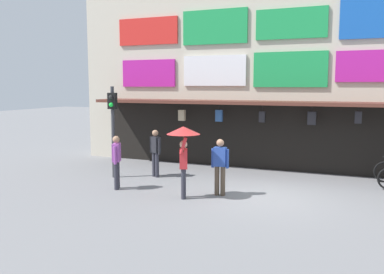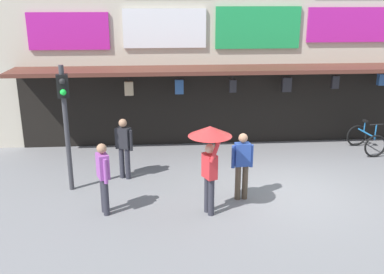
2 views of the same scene
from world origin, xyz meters
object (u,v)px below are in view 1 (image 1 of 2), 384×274
traffic_light_near (113,117)px  pedestrian_in_green (155,150)px  pedestrian_in_black (117,159)px  pedestrian_in_yellow (220,164)px  pedestrian_with_umbrella (183,142)px

traffic_light_near → pedestrian_in_green: bearing=25.6°
pedestrian_in_green → pedestrian_in_black: same height
traffic_light_near → pedestrian_in_black: traffic_light_near is taller
traffic_light_near → pedestrian_in_black: bearing=-53.8°
traffic_light_near → pedestrian_in_yellow: traffic_light_near is taller
pedestrian_in_yellow → pedestrian_in_green: bearing=152.4°
traffic_light_near → pedestrian_with_umbrella: 3.76m
pedestrian_with_umbrella → pedestrian_in_black: pedestrian_with_umbrella is taller
pedestrian_with_umbrella → pedestrian_in_green: 3.09m
pedestrian_with_umbrella → pedestrian_in_yellow: (0.87, 0.69, -0.69)m
traffic_light_near → pedestrian_with_umbrella: size_ratio=1.54×
traffic_light_near → pedestrian_in_green: size_ratio=1.90×
pedestrian_with_umbrella → pedestrian_in_green: size_ratio=1.24×
pedestrian_in_green → pedestrian_in_yellow: 3.29m
traffic_light_near → pedestrian_in_black: 2.09m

